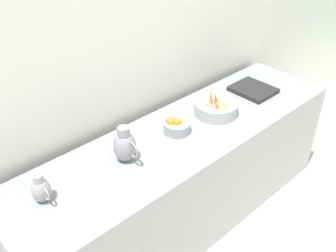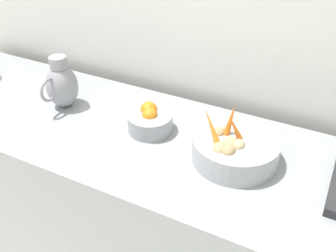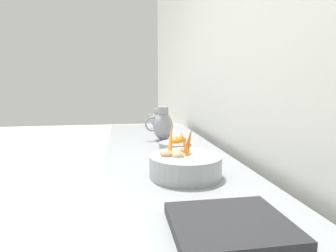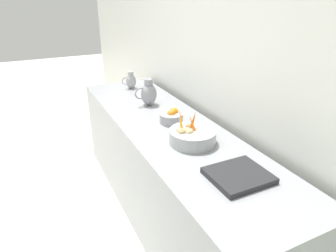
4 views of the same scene
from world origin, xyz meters
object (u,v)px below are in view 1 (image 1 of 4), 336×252
at_px(metal_pitcher_tall, 125,146).
at_px(metal_pitcher_short, 41,189).
at_px(orange_bowl, 176,126).
at_px(vegetable_colander, 216,108).

height_order(metal_pitcher_tall, metal_pitcher_short, metal_pitcher_tall).
xyz_separation_m(orange_bowl, metal_pitcher_short, (-0.02, -1.04, 0.04)).
bearing_deg(vegetable_colander, orange_bowl, -95.02).
xyz_separation_m(vegetable_colander, metal_pitcher_short, (-0.05, -1.44, 0.03)).
relative_size(metal_pitcher_tall, metal_pitcher_short, 1.34).
relative_size(orange_bowl, metal_pitcher_tall, 0.77).
distance_m(orange_bowl, metal_pitcher_short, 1.04).
relative_size(vegetable_colander, metal_pitcher_short, 1.78).
distance_m(vegetable_colander, metal_pitcher_tall, 0.87).
relative_size(vegetable_colander, metal_pitcher_tall, 1.33).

